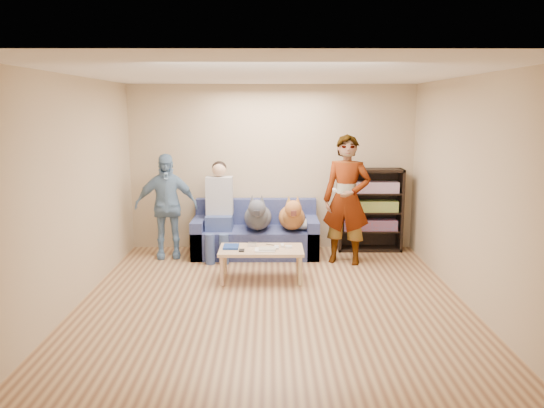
{
  "coord_description": "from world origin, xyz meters",
  "views": [
    {
      "loc": [
        -0.02,
        -5.88,
        2.24
      ],
      "look_at": [
        0.0,
        1.2,
        0.95
      ],
      "focal_mm": 35.0,
      "sensor_mm": 36.0,
      "label": 1
    }
  ],
  "objects_px": {
    "person_standing_right": "(347,200)",
    "sofa": "(256,236)",
    "person_standing_left": "(166,206)",
    "dog_gray": "(258,216)",
    "notebook_blue": "(231,247)",
    "bookshelf": "(370,208)",
    "person_seated": "(219,206)",
    "dog_tan": "(292,216)",
    "camera_silver": "(252,244)",
    "coffee_table": "(261,252)"
  },
  "relations": [
    {
      "from": "person_seated",
      "to": "dog_gray",
      "type": "height_order",
      "value": "person_seated"
    },
    {
      "from": "dog_gray",
      "to": "coffee_table",
      "type": "height_order",
      "value": "dog_gray"
    },
    {
      "from": "person_standing_left",
      "to": "bookshelf",
      "type": "xyz_separation_m",
      "value": [
        3.14,
        0.4,
        -0.11
      ]
    },
    {
      "from": "sofa",
      "to": "person_seated",
      "type": "relative_size",
      "value": 1.29
    },
    {
      "from": "person_standing_left",
      "to": "dog_tan",
      "type": "distance_m",
      "value": 1.9
    },
    {
      "from": "notebook_blue",
      "to": "dog_gray",
      "type": "distance_m",
      "value": 1.07
    },
    {
      "from": "person_standing_left",
      "to": "bookshelf",
      "type": "bearing_deg",
      "value": -1.9
    },
    {
      "from": "person_standing_right",
      "to": "camera_silver",
      "type": "xyz_separation_m",
      "value": [
        -1.34,
        -0.65,
        -0.49
      ]
    },
    {
      "from": "bookshelf",
      "to": "person_standing_right",
      "type": "bearing_deg",
      "value": -123.99
    },
    {
      "from": "person_seated",
      "to": "dog_tan",
      "type": "distance_m",
      "value": 1.11
    },
    {
      "from": "camera_silver",
      "to": "bookshelf",
      "type": "xyz_separation_m",
      "value": [
        1.81,
        1.36,
        0.23
      ]
    },
    {
      "from": "coffee_table",
      "to": "camera_silver",
      "type": "bearing_deg",
      "value": 135.0
    },
    {
      "from": "person_standing_right",
      "to": "camera_silver",
      "type": "bearing_deg",
      "value": -136.28
    },
    {
      "from": "person_standing_right",
      "to": "camera_silver",
      "type": "height_order",
      "value": "person_standing_right"
    },
    {
      "from": "person_standing_right",
      "to": "coffee_table",
      "type": "xyz_separation_m",
      "value": [
        -1.22,
        -0.77,
        -0.56
      ]
    },
    {
      "from": "sofa",
      "to": "coffee_table",
      "type": "bearing_deg",
      "value": -85.08
    },
    {
      "from": "camera_silver",
      "to": "person_standing_right",
      "type": "bearing_deg",
      "value": 26.03
    },
    {
      "from": "camera_silver",
      "to": "sofa",
      "type": "bearing_deg",
      "value": 89.33
    },
    {
      "from": "sofa",
      "to": "dog_gray",
      "type": "xyz_separation_m",
      "value": [
        0.04,
        -0.2,
        0.36
      ]
    },
    {
      "from": "person_standing_left",
      "to": "dog_tan",
      "type": "relative_size",
      "value": 1.36
    },
    {
      "from": "person_standing_left",
      "to": "dog_gray",
      "type": "xyz_separation_m",
      "value": [
        1.37,
        -0.03,
        -0.15
      ]
    },
    {
      "from": "notebook_blue",
      "to": "bookshelf",
      "type": "height_order",
      "value": "bookshelf"
    },
    {
      "from": "person_standing_right",
      "to": "camera_silver",
      "type": "relative_size",
      "value": 16.96
    },
    {
      "from": "notebook_blue",
      "to": "bookshelf",
      "type": "bearing_deg",
      "value": 34.29
    },
    {
      "from": "sofa",
      "to": "notebook_blue",
      "type": "bearing_deg",
      "value": -103.8
    },
    {
      "from": "notebook_blue",
      "to": "bookshelf",
      "type": "relative_size",
      "value": 0.2
    },
    {
      "from": "person_standing_right",
      "to": "dog_tan",
      "type": "bearing_deg",
      "value": 176.98
    },
    {
      "from": "dog_tan",
      "to": "person_seated",
      "type": "bearing_deg",
      "value": 177.31
    },
    {
      "from": "notebook_blue",
      "to": "sofa",
      "type": "height_order",
      "value": "sofa"
    },
    {
      "from": "camera_silver",
      "to": "sofa",
      "type": "distance_m",
      "value": 1.14
    },
    {
      "from": "person_standing_right",
      "to": "sofa",
      "type": "distance_m",
      "value": 1.55
    },
    {
      "from": "dog_tan",
      "to": "bookshelf",
      "type": "height_order",
      "value": "bookshelf"
    },
    {
      "from": "dog_gray",
      "to": "person_standing_right",
      "type": "bearing_deg",
      "value": -11.96
    },
    {
      "from": "camera_silver",
      "to": "person_standing_left",
      "type": "bearing_deg",
      "value": 144.1
    },
    {
      "from": "dog_tan",
      "to": "bookshelf",
      "type": "relative_size",
      "value": 0.89
    },
    {
      "from": "sofa",
      "to": "bookshelf",
      "type": "distance_m",
      "value": 1.86
    },
    {
      "from": "dog_tan",
      "to": "notebook_blue",
      "type": "bearing_deg",
      "value": -129.87
    },
    {
      "from": "person_standing_right",
      "to": "notebook_blue",
      "type": "bearing_deg",
      "value": -138.22
    },
    {
      "from": "camera_silver",
      "to": "dog_gray",
      "type": "height_order",
      "value": "dog_gray"
    },
    {
      "from": "sofa",
      "to": "dog_gray",
      "type": "height_order",
      "value": "dog_gray"
    },
    {
      "from": "person_standing_left",
      "to": "sofa",
      "type": "relative_size",
      "value": 0.83
    },
    {
      "from": "person_standing_right",
      "to": "sofa",
      "type": "xyz_separation_m",
      "value": [
        -1.33,
        0.47,
        -0.65
      ]
    },
    {
      "from": "notebook_blue",
      "to": "camera_silver",
      "type": "relative_size",
      "value": 2.36
    },
    {
      "from": "person_seated",
      "to": "bookshelf",
      "type": "relative_size",
      "value": 1.13
    },
    {
      "from": "person_standing_right",
      "to": "dog_gray",
      "type": "xyz_separation_m",
      "value": [
        -1.29,
        0.27,
        -0.29
      ]
    },
    {
      "from": "sofa",
      "to": "coffee_table",
      "type": "relative_size",
      "value": 1.73
    },
    {
      "from": "notebook_blue",
      "to": "dog_tan",
      "type": "distance_m",
      "value": 1.34
    },
    {
      "from": "person_standing_right",
      "to": "sofa",
      "type": "relative_size",
      "value": 0.98
    },
    {
      "from": "person_standing_left",
      "to": "person_seated",
      "type": "bearing_deg",
      "value": -6.32
    },
    {
      "from": "camera_silver",
      "to": "bookshelf",
      "type": "height_order",
      "value": "bookshelf"
    }
  ]
}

